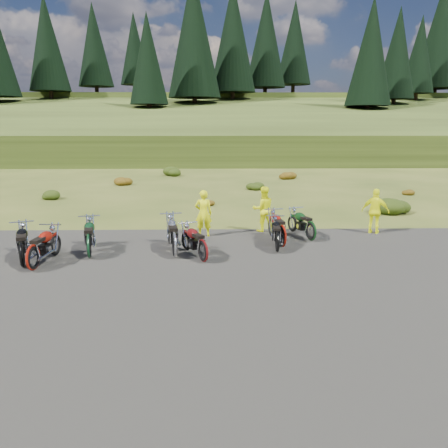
{
  "coord_description": "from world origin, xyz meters",
  "views": [
    {
      "loc": [
        0.01,
        -12.67,
        4.12
      ],
      "look_at": [
        0.3,
        1.06,
        0.93
      ],
      "focal_mm": 35.0,
      "sensor_mm": 36.0,
      "label": 1
    }
  ],
  "objects_px": {
    "motorcycle_0": "(23,268)",
    "person_middle": "(203,214)",
    "motorcycle_3": "(175,258)",
    "motorcycle_7": "(310,241)"
  },
  "relations": [
    {
      "from": "motorcycle_0",
      "to": "motorcycle_3",
      "type": "distance_m",
      "value": 4.42
    },
    {
      "from": "motorcycle_0",
      "to": "motorcycle_7",
      "type": "height_order",
      "value": "motorcycle_0"
    },
    {
      "from": "motorcycle_0",
      "to": "person_middle",
      "type": "distance_m",
      "value": 6.27
    },
    {
      "from": "motorcycle_0",
      "to": "motorcycle_3",
      "type": "xyz_separation_m",
      "value": [
        4.33,
        0.89,
        0.0
      ]
    },
    {
      "from": "motorcycle_7",
      "to": "person_middle",
      "type": "height_order",
      "value": "person_middle"
    },
    {
      "from": "motorcycle_7",
      "to": "motorcycle_0",
      "type": "bearing_deg",
      "value": 87.35
    },
    {
      "from": "motorcycle_3",
      "to": "person_middle",
      "type": "relative_size",
      "value": 1.31
    },
    {
      "from": "motorcycle_3",
      "to": "motorcycle_0",
      "type": "bearing_deg",
      "value": 91.44
    },
    {
      "from": "motorcycle_3",
      "to": "person_middle",
      "type": "bearing_deg",
      "value": -28.18
    },
    {
      "from": "motorcycle_7",
      "to": "person_middle",
      "type": "relative_size",
      "value": 1.14
    }
  ]
}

